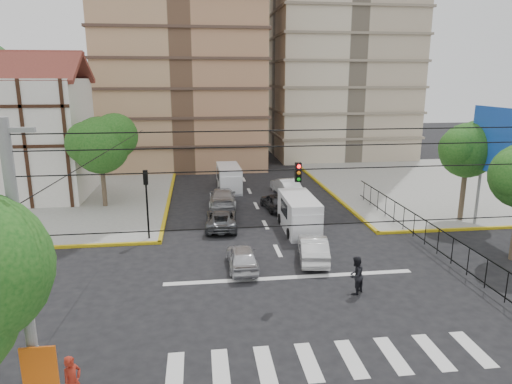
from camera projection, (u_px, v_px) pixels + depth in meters
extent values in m
plane|color=black|center=(295.00, 288.00, 22.43)|extent=(160.00, 160.00, 0.00)
cube|color=gray|center=(18.00, 197.00, 39.17)|extent=(26.00, 26.00, 0.15)
cube|color=gray|center=(454.00, 184.00, 44.14)|extent=(26.00, 26.00, 0.15)
cube|color=silver|center=(330.00, 360.00, 16.65)|extent=(12.00, 2.40, 0.01)
cube|color=silver|center=(291.00, 277.00, 23.58)|extent=(13.00, 0.40, 0.01)
cube|color=silver|center=(24.00, 140.00, 38.10)|extent=(10.00, 8.00, 10.00)
cube|color=maroon|center=(5.00, 66.00, 34.84)|extent=(10.80, 4.25, 2.65)
cube|color=maroon|center=(23.00, 67.00, 38.50)|extent=(10.80, 4.25, 2.65)
cylinder|color=slate|center=(478.00, 196.00, 31.40)|extent=(0.20, 0.20, 4.00)
cube|color=silver|center=(504.00, 142.00, 28.51)|extent=(0.25, 6.00, 4.00)
cube|color=blue|center=(501.00, 142.00, 28.49)|extent=(0.08, 6.20, 4.20)
cylinder|color=#473828|center=(463.00, 191.00, 32.28)|extent=(0.36, 0.36, 4.48)
sphere|color=#164C15|center=(468.00, 150.00, 31.57)|extent=(3.80, 3.80, 3.80)
sphere|color=#164C15|center=(479.00, 141.00, 31.84)|extent=(3.04, 3.04, 3.04)
sphere|color=#164C15|center=(460.00, 148.00, 31.15)|extent=(2.85, 2.85, 2.85)
cylinder|color=#473828|center=(103.00, 182.00, 35.82)|extent=(0.36, 0.36, 4.20)
sphere|color=#164C15|center=(100.00, 145.00, 35.12)|extent=(4.40, 4.40, 4.40)
sphere|color=#164C15|center=(115.00, 136.00, 35.38)|extent=(3.52, 3.52, 3.52)
sphere|color=#164C15|center=(87.00, 143.00, 34.67)|extent=(3.30, 3.30, 3.30)
cylinder|color=black|center=(148.00, 212.00, 28.50)|extent=(0.12, 0.12, 3.50)
cube|color=black|center=(145.00, 177.00, 27.97)|extent=(0.28, 0.22, 0.90)
sphere|color=#FF0C0C|center=(145.00, 173.00, 27.90)|extent=(0.17, 0.17, 0.17)
cube|color=black|center=(298.00, 172.00, 21.02)|extent=(0.28, 0.22, 0.90)
cylinder|color=black|center=(371.00, 222.00, 12.25)|extent=(18.00, 0.03, 0.03)
cylinder|color=slate|center=(26.00, 297.00, 11.52)|extent=(0.28, 0.28, 9.00)
cube|color=slate|center=(3.00, 130.00, 10.50)|extent=(1.40, 0.12, 0.12)
cube|color=#E5590C|center=(39.00, 368.00, 11.77)|extent=(0.90, 0.06, 1.20)
cube|color=silver|center=(299.00, 214.00, 30.67)|extent=(2.06, 5.09, 2.34)
cube|color=silver|center=(306.00, 225.00, 28.75)|extent=(1.94, 1.23, 1.62)
cube|color=black|center=(307.00, 218.00, 28.27)|extent=(1.88, 0.11, 0.91)
cylinder|color=black|center=(289.00, 234.00, 29.18)|extent=(0.25, 0.71, 0.71)
cylinder|color=black|center=(319.00, 232.00, 29.42)|extent=(0.25, 0.71, 0.71)
cylinder|color=black|center=(280.00, 218.00, 32.31)|extent=(0.25, 0.71, 0.71)
cylinder|color=black|center=(307.00, 217.00, 32.55)|extent=(0.25, 0.71, 0.71)
cube|color=silver|center=(229.00, 178.00, 41.81)|extent=(2.07, 4.94, 2.25)
cube|color=silver|center=(230.00, 184.00, 39.96)|extent=(1.89, 1.22, 1.57)
cube|color=black|center=(231.00, 179.00, 39.50)|extent=(1.81, 0.14, 0.88)
cylinder|color=black|center=(220.00, 191.00, 40.38)|extent=(0.25, 0.69, 0.69)
cylinder|color=black|center=(241.00, 190.00, 40.61)|extent=(0.25, 0.69, 0.69)
cylinder|color=black|center=(218.00, 183.00, 43.39)|extent=(0.25, 0.69, 0.69)
cylinder|color=black|center=(237.00, 182.00, 43.62)|extent=(0.25, 0.69, 0.69)
imported|color=silver|center=(242.00, 257.00, 24.54)|extent=(1.58, 3.85, 1.31)
imported|color=silver|center=(313.00, 248.00, 25.73)|extent=(2.18, 4.51, 1.42)
imported|color=#53555A|center=(221.00, 219.00, 31.26)|extent=(2.33, 4.64, 1.26)
imported|color=#AEAFB3|center=(223.00, 197.00, 36.44)|extent=(2.40, 5.32, 1.51)
imported|color=#252527|center=(275.00, 202.00, 35.56)|extent=(2.14, 4.12, 1.34)
imported|color=white|center=(286.00, 186.00, 40.30)|extent=(2.26, 4.69, 1.48)
imported|color=#A02618|center=(73.00, 382.00, 13.90)|extent=(0.70, 0.75, 1.72)
imported|color=black|center=(356.00, 275.00, 21.63)|extent=(1.14, 1.13, 1.86)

